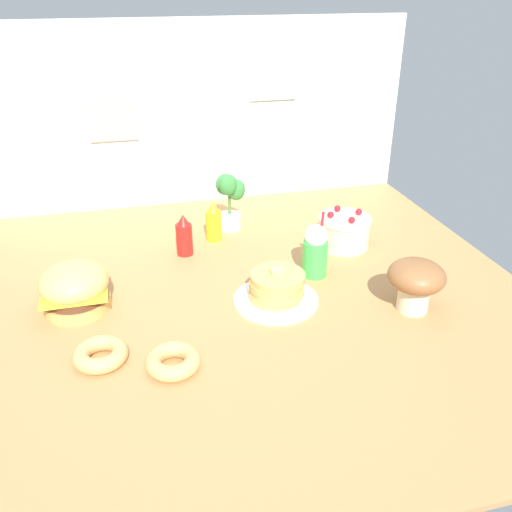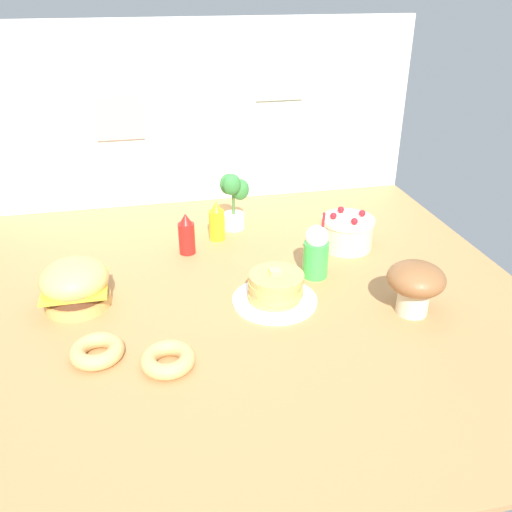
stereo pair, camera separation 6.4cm
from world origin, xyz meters
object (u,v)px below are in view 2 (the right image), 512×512
at_px(pancake_stack, 275,290).
at_px(mustard_bottle, 217,222).
at_px(layer_cake, 347,232).
at_px(ketchup_bottle, 187,235).
at_px(donut_chocolate, 168,359).
at_px(potted_plant, 234,199).
at_px(donut_pink_glaze, 97,351).
at_px(mushroom_stool, 416,283).
at_px(burger, 75,285).
at_px(cream_soda_cup, 316,252).

bearing_deg(pancake_stack, mustard_bottle, 102.45).
xyz_separation_m(layer_cake, ketchup_bottle, (-0.71, 0.10, 0.01)).
relative_size(donut_chocolate, potted_plant, 0.61).
bearing_deg(donut_chocolate, donut_pink_glaze, 157.39).
xyz_separation_m(pancake_stack, potted_plant, (-0.03, 0.70, 0.10)).
bearing_deg(mushroom_stool, mustard_bottle, 128.26).
distance_m(ketchup_bottle, mushroom_stool, 1.00).
xyz_separation_m(layer_cake, mushroom_stool, (0.04, -0.56, 0.05)).
distance_m(layer_cake, donut_chocolate, 1.10).
bearing_deg(mushroom_stool, burger, 165.34).
bearing_deg(layer_cake, ketchup_bottle, 172.31).
height_order(burger, mushroom_stool, mushroom_stool).
bearing_deg(ketchup_bottle, mushroom_stool, -40.89).
xyz_separation_m(donut_pink_glaze, potted_plant, (0.62, 0.90, 0.13)).
bearing_deg(ketchup_bottle, layer_cake, -7.69).
height_order(mustard_bottle, donut_pink_glaze, mustard_bottle).
relative_size(potted_plant, mushroom_stool, 1.39).
bearing_deg(pancake_stack, cream_soda_cup, 37.67).
bearing_deg(cream_soda_cup, pancake_stack, -142.33).
bearing_deg(mustard_bottle, ketchup_bottle, -143.39).
relative_size(ketchup_bottle, mushroom_stool, 0.91).
bearing_deg(mustard_bottle, donut_chocolate, -108.23).
height_order(pancake_stack, mustard_bottle, mustard_bottle).
relative_size(burger, pancake_stack, 0.78).
xyz_separation_m(burger, mushroom_stool, (1.21, -0.32, 0.04)).
bearing_deg(mushroom_stool, donut_chocolate, -172.24).
xyz_separation_m(burger, cream_soda_cup, (0.94, 0.02, 0.03)).
relative_size(pancake_stack, cream_soda_cup, 1.13).
height_order(pancake_stack, layer_cake, layer_cake).
height_order(burger, potted_plant, potted_plant).
xyz_separation_m(pancake_stack, donut_pink_glaze, (-0.65, -0.20, -0.02)).
bearing_deg(potted_plant, mustard_bottle, -133.97).
bearing_deg(pancake_stack, donut_chocolate, -145.04).
height_order(layer_cake, mushroom_stool, mushroom_stool).
distance_m(pancake_stack, mushroom_stool, 0.51).
relative_size(cream_soda_cup, donut_chocolate, 1.61).
bearing_deg(donut_chocolate, burger, 124.95).
height_order(mustard_bottle, potted_plant, potted_plant).
xyz_separation_m(layer_cake, donut_chocolate, (-0.86, -0.68, -0.04)).
height_order(donut_chocolate, mushroom_stool, mushroom_stool).
bearing_deg(donut_pink_glaze, donut_chocolate, -22.61).
distance_m(cream_soda_cup, donut_pink_glaze, 0.94).
height_order(pancake_stack, potted_plant, potted_plant).
height_order(donut_pink_glaze, mushroom_stool, mushroom_stool).
distance_m(ketchup_bottle, donut_pink_glaze, 0.78).
distance_m(potted_plant, mushroom_stool, 1.01).
xyz_separation_m(burger, mustard_bottle, (0.60, 0.45, 0.00)).
bearing_deg(burger, potted_plant, 38.51).
bearing_deg(potted_plant, layer_cake, -34.05).
xyz_separation_m(ketchup_bottle, cream_soda_cup, (0.49, -0.32, 0.02)).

